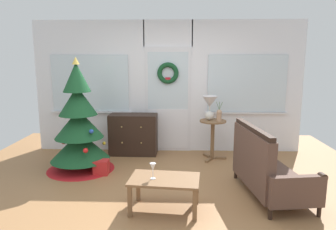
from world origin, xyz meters
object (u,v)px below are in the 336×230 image
(dresser_cabinet, at_px, (133,134))
(table_lamp, at_px, (210,105))
(flower_vase, at_px, (219,115))
(wine_glass, at_px, (153,167))
(settee_sofa, at_px, (265,169))
(coffee_table, at_px, (165,183))
(christmas_tree, at_px, (79,130))
(gift_box, at_px, (101,167))
(side_table, at_px, (213,132))

(dresser_cabinet, distance_m, table_lamp, 1.58)
(flower_vase, height_order, wine_glass, flower_vase)
(settee_sofa, xyz_separation_m, wine_glass, (-1.48, -0.49, 0.18))
(flower_vase, relative_size, wine_glass, 1.79)
(dresser_cabinet, height_order, wine_glass, dresser_cabinet)
(settee_sofa, distance_m, table_lamp, 1.80)
(coffee_table, bearing_deg, table_lamp, 70.25)
(christmas_tree, distance_m, table_lamp, 2.31)
(christmas_tree, height_order, dresser_cabinet, christmas_tree)
(flower_vase, distance_m, gift_box, 2.22)
(gift_box, bearing_deg, settee_sofa, -16.23)
(dresser_cabinet, bearing_deg, gift_box, -108.50)
(christmas_tree, relative_size, wine_glass, 9.54)
(gift_box, bearing_deg, table_lamp, 25.77)
(dresser_cabinet, xyz_separation_m, table_lamp, (1.43, -0.23, 0.62))
(side_table, bearing_deg, flower_vase, -30.96)
(table_lamp, distance_m, gift_box, 2.19)
(side_table, distance_m, flower_vase, 0.35)
(side_table, bearing_deg, christmas_tree, -164.87)
(flower_vase, relative_size, gift_box, 1.51)
(table_lamp, height_order, wine_glass, table_lamp)
(christmas_tree, xyz_separation_m, coffee_table, (1.47, -1.38, -0.33))
(settee_sofa, bearing_deg, wine_glass, -161.78)
(christmas_tree, height_order, coffee_table, christmas_tree)
(dresser_cabinet, xyz_separation_m, gift_box, (-0.37, -1.10, -0.27))
(wine_glass, bearing_deg, flower_vase, 62.26)
(settee_sofa, height_order, gift_box, settee_sofa)
(side_table, height_order, table_lamp, table_lamp)
(gift_box, bearing_deg, dresser_cabinet, 71.50)
(wine_glass, bearing_deg, side_table, 65.27)
(dresser_cabinet, distance_m, gift_box, 1.19)
(flower_vase, height_order, gift_box, flower_vase)
(settee_sofa, xyz_separation_m, coffee_table, (-1.34, -0.46, -0.03))
(table_lamp, height_order, flower_vase, table_lamp)
(side_table, distance_m, wine_glass, 2.22)
(christmas_tree, distance_m, flower_vase, 2.42)
(flower_vase, bearing_deg, dresser_cabinet, 168.25)
(table_lamp, distance_m, coffee_table, 2.26)
(christmas_tree, xyz_separation_m, side_table, (2.26, 0.61, -0.17))
(settee_sofa, bearing_deg, gift_box, 163.77)
(wine_glass, bearing_deg, christmas_tree, 133.39)
(coffee_table, bearing_deg, side_table, 68.38)
(side_table, distance_m, table_lamp, 0.50)
(christmas_tree, xyz_separation_m, table_lamp, (2.20, 0.65, 0.33))
(dresser_cabinet, relative_size, side_table, 1.25)
(wine_glass, bearing_deg, table_lamp, 67.10)
(side_table, distance_m, coffee_table, 2.15)
(settee_sofa, relative_size, gift_box, 6.35)
(wine_glass, bearing_deg, settee_sofa, 18.22)
(dresser_cabinet, distance_m, wine_glass, 2.36)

